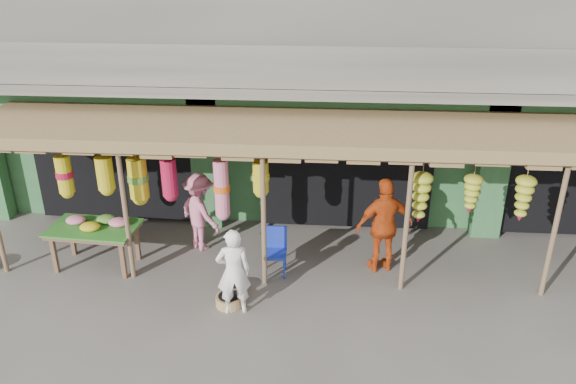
# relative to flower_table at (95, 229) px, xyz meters

# --- Properties ---
(ground) EXTENTS (80.00, 80.00, 0.00)m
(ground) POSITION_rel_flower_table_xyz_m (4.79, -0.17, -0.80)
(ground) COLOR #514C47
(ground) RESTS_ON ground
(building) EXTENTS (16.40, 6.80, 7.00)m
(building) POSITION_rel_flower_table_xyz_m (4.79, 4.70, 2.57)
(building) COLOR gray
(building) RESTS_ON ground
(awning) EXTENTS (14.00, 2.70, 2.79)m
(awning) POSITION_rel_flower_table_xyz_m (4.66, 0.63, 1.78)
(awning) COLOR brown
(awning) RESTS_ON ground
(flower_table) EXTENTS (1.71, 1.07, 0.99)m
(flower_table) POSITION_rel_flower_table_xyz_m (0.00, 0.00, 0.00)
(flower_table) COLOR brown
(flower_table) RESTS_ON ground
(blue_chair) EXTENTS (0.44, 0.45, 0.91)m
(blue_chair) POSITION_rel_flower_table_xyz_m (3.45, 0.04, -0.29)
(blue_chair) COLOR #192EA8
(blue_chair) RESTS_ON ground
(basket_mid) EXTENTS (0.62, 0.62, 0.18)m
(basket_mid) POSITION_rel_flower_table_xyz_m (2.76, -1.12, -0.71)
(basket_mid) COLOR #946442
(basket_mid) RESTS_ON ground
(basket_right) EXTENTS (0.49, 0.49, 0.18)m
(basket_right) POSITION_rel_flower_table_xyz_m (2.79, -0.74, -0.71)
(basket_right) COLOR #A0704A
(basket_right) RESTS_ON ground
(person_front) EXTENTS (0.64, 0.48, 1.57)m
(person_front) POSITION_rel_flower_table_xyz_m (2.89, -1.30, -0.01)
(person_front) COLOR white
(person_front) RESTS_ON ground
(person_vendor) EXTENTS (1.19, 0.77, 1.89)m
(person_vendor) POSITION_rel_flower_table_xyz_m (5.49, 0.28, 0.14)
(person_vendor) COLOR #BF4212
(person_vendor) RESTS_ON ground
(person_shopper) EXTENTS (1.20, 1.14, 1.63)m
(person_shopper) POSITION_rel_flower_table_xyz_m (1.84, 0.83, 0.02)
(person_shopper) COLOR pink
(person_shopper) RESTS_ON ground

